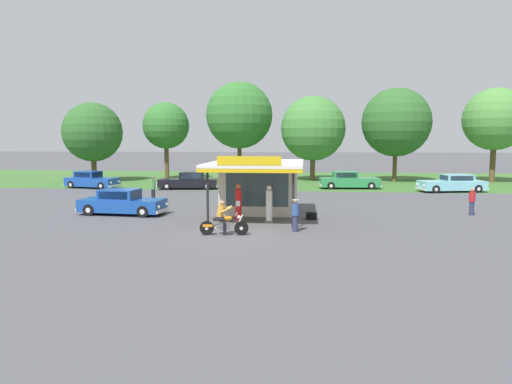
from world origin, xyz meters
TOP-DOWN VIEW (x-y plane):
  - ground_plane at (0.00, 0.00)m, footprint 300.00×300.00m
  - grass_verge_strip at (0.00, 30.00)m, footprint 120.00×24.00m
  - service_station_kiosk at (0.58, 5.98)m, footprint 5.09×7.59m
  - gas_pump_nearside at (-0.23, 2.93)m, footprint 0.44×0.44m
  - gas_pump_offside at (1.39, 2.93)m, footprint 0.44×0.44m
  - motorcycle_with_rider at (-0.43, -0.53)m, footprint 2.22×0.70m
  - featured_classic_sedan at (-7.31, 4.69)m, footprint 5.15×2.21m
  - parked_car_second_row_spare at (-6.96, 18.92)m, footprint 5.48×2.44m
  - parked_car_back_row_far_left at (15.55, 18.94)m, footprint 5.74×2.86m
  - parked_car_back_row_centre_right at (-0.62, 20.57)m, footprint 5.01×2.49m
  - parked_car_back_row_centre at (7.15, 20.77)m, footprint 5.50×2.24m
  - parked_car_back_row_centre_left at (-15.92, 18.77)m, footprint 5.14×2.78m
  - bystander_standing_back_lot at (2.80, 0.58)m, footprint 0.34×0.34m
  - bystander_leaning_by_kiosk at (-7.27, 10.11)m, footprint 0.39×0.39m
  - bystander_admiring_sedan at (12.77, 6.46)m, footprint 0.34×0.34m
  - tree_oak_left at (22.29, 28.47)m, footprint 6.30×6.30m
  - tree_oak_distant_spare at (4.12, 28.85)m, footprint 6.84×6.84m
  - tree_oak_right at (12.56, 28.33)m, footprint 7.06×7.06m
  - tree_oak_centre at (-12.00, 28.75)m, footprint 5.06×5.06m
  - tree_oak_far_left at (-3.85, 29.80)m, footprint 7.28×7.28m
  - tree_oak_far_right at (-18.66, 25.14)m, footprint 6.10×6.10m
  - spare_tire_stack at (3.61, 4.12)m, footprint 0.60×0.60m

SIDE VIEW (x-z plane):
  - ground_plane at x=0.00m, z-range 0.00..0.00m
  - grass_verge_strip at x=0.00m, z-range 0.00..0.01m
  - spare_tire_stack at x=3.61m, z-range 0.00..0.36m
  - motorcycle_with_rider at x=-0.43m, z-range -0.14..1.44m
  - parked_car_back_row_centre_right at x=-0.62m, z-range -0.07..1.40m
  - featured_classic_sedan at x=-7.31m, z-range -0.06..1.40m
  - parked_car_second_row_spare at x=-6.96m, z-range -0.07..1.42m
  - parked_car_back_row_far_left at x=15.55m, z-range -0.05..1.40m
  - parked_car_back_row_centre_left at x=-15.92m, z-range -0.07..1.45m
  - parked_car_back_row_centre at x=7.15m, z-range -0.07..1.46m
  - bystander_standing_back_lot at x=2.80m, z-range 0.05..1.59m
  - bystander_admiring_sedan at x=12.77m, z-range 0.04..1.61m
  - gas_pump_offside at x=1.39m, z-range -0.08..1.86m
  - gas_pump_nearside at x=-0.23m, z-range -0.08..1.91m
  - bystander_leaning_by_kiosk at x=-7.27m, z-range 0.07..1.83m
  - service_station_kiosk at x=0.58m, z-range 0.02..3.55m
  - tree_oak_far_right at x=-18.66m, z-range 1.03..9.22m
  - tree_oak_distant_spare at x=4.12m, z-range 0.92..9.88m
  - tree_oak_centre at x=-12.00m, z-range 1.58..10.01m
  - tree_oak_right at x=12.56m, z-range 1.29..10.95m
  - tree_oak_left at x=22.29m, z-range 1.53..11.11m
  - tree_oak_far_left at x=-3.85m, z-range 1.55..12.21m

